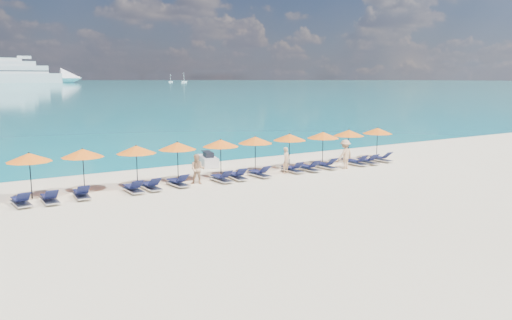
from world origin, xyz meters
TOP-DOWN VIEW (x-y plane):
  - ground at (0.00, 0.00)m, footprint 1400.00×1400.00m
  - cruise_ship at (48.70, 549.87)m, footprint 130.10×25.62m
  - sailboat_near at (211.69, 538.50)m, footprint 5.23×1.74m
  - sailboat_far at (214.10, 504.54)m, footprint 6.30×2.10m
  - jetski at (-0.08, 8.93)m, footprint 1.52×2.68m
  - beachgoer_a at (2.76, 3.98)m, footprint 0.69×0.58m
  - beachgoer_b at (-3.12, 3.97)m, footprint 0.93×0.83m
  - beachgoer_c at (6.79, 3.27)m, footprint 1.28×0.76m
  - umbrella_0 at (-11.29, 5.06)m, footprint 2.10×2.10m
  - umbrella_1 at (-8.83, 5.15)m, footprint 2.10×2.10m
  - umbrella_2 at (-6.16, 4.93)m, footprint 2.10×2.10m
  - umbrella_3 at (-3.79, 5.09)m, footprint 2.10×2.10m
  - umbrella_4 at (-1.21, 4.89)m, footprint 2.10×2.10m
  - umbrella_5 at (1.21, 5.05)m, footprint 2.10×2.10m
  - umbrella_6 at (3.81, 5.16)m, footprint 2.10×2.10m
  - umbrella_7 at (6.31, 4.92)m, footprint 2.10×2.10m
  - umbrella_8 at (8.67, 5.05)m, footprint 2.10×2.10m
  - umbrella_9 at (11.33, 5.03)m, footprint 2.10×2.10m
  - lounger_0 at (-11.91, 3.88)m, footprint 0.79×1.75m
  - lounger_1 at (-10.71, 3.76)m, footprint 0.65×1.71m
  - lounger_2 at (-9.25, 3.95)m, footprint 0.70×1.73m
  - lounger_3 at (-6.75, 3.82)m, footprint 0.68×1.72m
  - lounger_4 at (-5.80, 3.90)m, footprint 0.69×1.73m
  - lounger_5 at (-4.27, 4.01)m, footprint 0.78×1.75m
  - lounger_6 at (-1.78, 3.76)m, footprint 0.70×1.73m
  - lounger_7 at (-0.70, 3.88)m, footprint 0.76×1.75m
  - lounger_8 at (0.77, 3.86)m, footprint 0.76×1.74m
  - lounger_9 at (3.22, 3.97)m, footprint 0.64×1.71m
  - lounger_10 at (4.34, 3.78)m, footprint 0.70×1.73m
  - lounger_11 at (5.79, 3.91)m, footprint 0.73×1.74m
  - lounger_12 at (8.26, 3.78)m, footprint 0.69×1.73m
  - lounger_13 at (9.25, 3.75)m, footprint 0.63×1.70m
  - lounger_14 at (10.74, 4.00)m, footprint 0.72×1.73m

SIDE VIEW (x-z plane):
  - ground at x=0.00m, z-range 0.00..0.00m
  - lounger_0 at x=-11.91m, z-range -0.09..0.56m
  - lounger_1 at x=-10.71m, z-range -0.09..0.56m
  - lounger_2 at x=-9.25m, z-range -0.09..0.56m
  - lounger_3 at x=-6.75m, z-range -0.09..0.56m
  - lounger_4 at x=-5.80m, z-range -0.09..0.56m
  - lounger_5 at x=-4.27m, z-range -0.09..0.56m
  - lounger_6 at x=-1.78m, z-range -0.09..0.56m
  - lounger_7 at x=-0.70m, z-range -0.09..0.56m
  - lounger_8 at x=0.77m, z-range -0.09..0.56m
  - lounger_9 at x=3.22m, z-range -0.09..0.56m
  - lounger_10 at x=4.34m, z-range -0.09..0.56m
  - lounger_11 at x=5.79m, z-range -0.09..0.56m
  - lounger_12 at x=8.26m, z-range -0.09..0.56m
  - lounger_13 at x=9.25m, z-range -0.09..0.56m
  - lounger_14 at x=10.74m, z-range -0.09..0.56m
  - jetski at x=-0.08m, z-range -0.08..0.82m
  - beachgoer_a at x=2.76m, z-range 0.00..1.60m
  - beachgoer_b at x=-3.12m, z-range 0.00..1.65m
  - beachgoer_c at x=6.79m, z-range 0.00..1.86m
  - sailboat_near at x=211.69m, z-range -3.81..5.78m
  - sailboat_far at x=214.10m, z-range -4.59..6.96m
  - umbrella_0 at x=-11.29m, z-range 0.88..3.16m
  - umbrella_1 at x=-8.83m, z-range 0.88..3.16m
  - umbrella_2 at x=-6.16m, z-range 0.88..3.16m
  - umbrella_3 at x=-3.79m, z-range 0.88..3.16m
  - umbrella_4 at x=-1.21m, z-range 0.88..3.16m
  - umbrella_5 at x=1.21m, z-range 0.88..3.16m
  - umbrella_6 at x=3.81m, z-range 0.88..3.16m
  - umbrella_7 at x=6.31m, z-range 0.88..3.16m
  - umbrella_8 at x=8.67m, z-range 0.88..3.16m
  - umbrella_9 at x=11.33m, z-range 0.88..3.16m
  - cruise_ship at x=48.70m, z-range -8.64..27.39m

